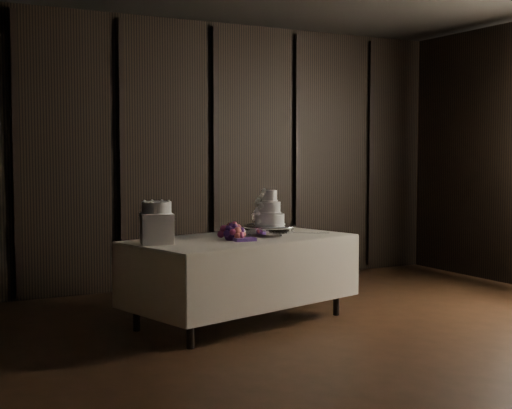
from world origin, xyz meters
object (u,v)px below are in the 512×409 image
at_px(wedding_cake, 268,212).
at_px(box_pedestal, 157,229).
at_px(bouquet, 233,233).
at_px(display_table, 241,276).
at_px(cake_stand, 270,230).
at_px(small_cake, 157,208).

xyz_separation_m(wedding_cake, box_pedestal, (-1.10, -0.09, -0.09)).
bearing_deg(bouquet, display_table, 41.00).
distance_m(cake_stand, wedding_cake, 0.17).
xyz_separation_m(cake_stand, small_cake, (-1.12, -0.10, 0.25)).
bearing_deg(cake_stand, wedding_cake, -150.26).
relative_size(box_pedestal, small_cake, 1.07).
bearing_deg(box_pedestal, wedding_cake, 4.74).
distance_m(wedding_cake, bouquet, 0.48).
bearing_deg(bouquet, small_cake, 174.13).
xyz_separation_m(display_table, bouquet, (-0.13, -0.11, 0.41)).
xyz_separation_m(wedding_cake, small_cake, (-1.10, -0.09, 0.08)).
height_order(bouquet, small_cake, small_cake).
height_order(wedding_cake, small_cake, wedding_cake).
bearing_deg(box_pedestal, display_table, 3.29).
bearing_deg(box_pedestal, small_cake, 0.00).
relative_size(display_table, bouquet, 5.59).
bearing_deg(small_cake, wedding_cake, 4.74).
bearing_deg(cake_stand, small_cake, -174.68).
relative_size(display_table, wedding_cake, 6.83).
bearing_deg(cake_stand, display_table, -169.70).
xyz_separation_m(cake_stand, bouquet, (-0.45, -0.17, 0.02)).
distance_m(display_table, wedding_cake, 0.64).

